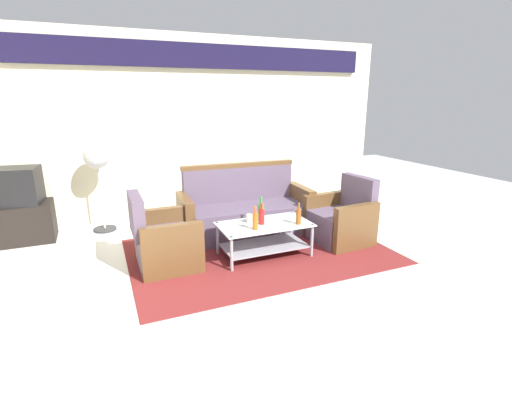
{
  "coord_description": "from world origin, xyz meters",
  "views": [
    {
      "loc": [
        -1.59,
        -3.0,
        1.87
      ],
      "look_at": [
        0.06,
        0.9,
        0.65
      ],
      "focal_mm": 26.33,
      "sensor_mm": 36.0,
      "label": 1
    }
  ],
  "objects_px": {
    "bottle_orange": "(255,221)",
    "coffee_table": "(264,235)",
    "armchair_left": "(164,242)",
    "tv_stand": "(21,223)",
    "bottle_brown": "(299,216)",
    "bottle_red": "(262,216)",
    "couch": "(245,212)",
    "cup": "(249,218)",
    "armchair_right": "(341,220)",
    "pedestal_fan": "(97,161)",
    "bottle_green": "(261,212)",
    "television": "(14,186)"
  },
  "relations": [
    {
      "from": "couch",
      "to": "bottle_orange",
      "type": "height_order",
      "value": "couch"
    },
    {
      "from": "coffee_table",
      "to": "bottle_green",
      "type": "relative_size",
      "value": 3.63
    },
    {
      "from": "bottle_brown",
      "to": "coffee_table",
      "type": "bearing_deg",
      "value": 155.28
    },
    {
      "from": "armchair_right",
      "to": "coffee_table",
      "type": "height_order",
      "value": "armchair_right"
    },
    {
      "from": "coffee_table",
      "to": "tv_stand",
      "type": "bearing_deg",
      "value": 148.76
    },
    {
      "from": "coffee_table",
      "to": "pedestal_fan",
      "type": "distance_m",
      "value": 2.58
    },
    {
      "from": "pedestal_fan",
      "to": "armchair_right",
      "type": "bearing_deg",
      "value": -30.23
    },
    {
      "from": "couch",
      "to": "television",
      "type": "distance_m",
      "value": 3.01
    },
    {
      "from": "armchair_left",
      "to": "tv_stand",
      "type": "bearing_deg",
      "value": -133.08
    },
    {
      "from": "bottle_green",
      "to": "tv_stand",
      "type": "relative_size",
      "value": 0.38
    },
    {
      "from": "armchair_left",
      "to": "bottle_red",
      "type": "height_order",
      "value": "armchair_left"
    },
    {
      "from": "tv_stand",
      "to": "television",
      "type": "xyz_separation_m",
      "value": [
        0.0,
        0.0,
        0.5
      ]
    },
    {
      "from": "bottle_orange",
      "to": "pedestal_fan",
      "type": "bearing_deg",
      "value": 130.19
    },
    {
      "from": "armchair_left",
      "to": "pedestal_fan",
      "type": "xyz_separation_m",
      "value": [
        -0.6,
        1.55,
        0.73
      ]
    },
    {
      "from": "bottle_orange",
      "to": "television",
      "type": "height_order",
      "value": "television"
    },
    {
      "from": "armchair_right",
      "to": "pedestal_fan",
      "type": "xyz_separation_m",
      "value": [
        -2.9,
        1.69,
        0.73
      ]
    },
    {
      "from": "television",
      "to": "pedestal_fan",
      "type": "relative_size",
      "value": 0.51
    },
    {
      "from": "bottle_brown",
      "to": "couch",
      "type": "bearing_deg",
      "value": 107.41
    },
    {
      "from": "coffee_table",
      "to": "cup",
      "type": "relative_size",
      "value": 11.0
    },
    {
      "from": "bottle_red",
      "to": "pedestal_fan",
      "type": "relative_size",
      "value": 0.2
    },
    {
      "from": "cup",
      "to": "coffee_table",
      "type": "bearing_deg",
      "value": -37.87
    },
    {
      "from": "couch",
      "to": "bottle_red",
      "type": "relative_size",
      "value": 7.13
    },
    {
      "from": "couch",
      "to": "tv_stand",
      "type": "height_order",
      "value": "couch"
    },
    {
      "from": "television",
      "to": "armchair_right",
      "type": "bearing_deg",
      "value": 164.46
    },
    {
      "from": "bottle_brown",
      "to": "bottle_red",
      "type": "relative_size",
      "value": 1.02
    },
    {
      "from": "couch",
      "to": "armchair_left",
      "type": "relative_size",
      "value": 2.15
    },
    {
      "from": "bottle_green",
      "to": "bottle_red",
      "type": "bearing_deg",
      "value": -111.32
    },
    {
      "from": "bottle_red",
      "to": "coffee_table",
      "type": "bearing_deg",
      "value": -2.72
    },
    {
      "from": "couch",
      "to": "bottle_red",
      "type": "height_order",
      "value": "couch"
    },
    {
      "from": "armchair_left",
      "to": "armchair_right",
      "type": "height_order",
      "value": "same"
    },
    {
      "from": "bottle_orange",
      "to": "armchair_left",
      "type": "bearing_deg",
      "value": 161.58
    },
    {
      "from": "television",
      "to": "coffee_table",
      "type": "bearing_deg",
      "value": 155.92
    },
    {
      "from": "pedestal_fan",
      "to": "bottle_red",
      "type": "bearing_deg",
      "value": -45.16
    },
    {
      "from": "bottle_brown",
      "to": "pedestal_fan",
      "type": "relative_size",
      "value": 0.2
    },
    {
      "from": "armchair_right",
      "to": "tv_stand",
      "type": "bearing_deg",
      "value": 63.05
    },
    {
      "from": "coffee_table",
      "to": "bottle_brown",
      "type": "xyz_separation_m",
      "value": [
        0.37,
        -0.17,
        0.24
      ]
    },
    {
      "from": "pedestal_fan",
      "to": "coffee_table",
      "type": "bearing_deg",
      "value": -44.6
    },
    {
      "from": "coffee_table",
      "to": "bottle_brown",
      "type": "bearing_deg",
      "value": -24.72
    },
    {
      "from": "armchair_left",
      "to": "armchair_right",
      "type": "relative_size",
      "value": 1.0
    },
    {
      "from": "bottle_brown",
      "to": "armchair_left",
      "type": "bearing_deg",
      "value": 166.82
    },
    {
      "from": "couch",
      "to": "television",
      "type": "bearing_deg",
      "value": -15.37
    },
    {
      "from": "armchair_right",
      "to": "pedestal_fan",
      "type": "distance_m",
      "value": 3.44
    },
    {
      "from": "couch",
      "to": "television",
      "type": "xyz_separation_m",
      "value": [
        -2.84,
        0.89,
        0.44
      ]
    },
    {
      "from": "bottle_green",
      "to": "tv_stand",
      "type": "xyz_separation_m",
      "value": [
        -2.79,
        1.57,
        -0.26
      ]
    },
    {
      "from": "bottle_orange",
      "to": "coffee_table",
      "type": "bearing_deg",
      "value": 38.1
    },
    {
      "from": "bottle_orange",
      "to": "tv_stand",
      "type": "relative_size",
      "value": 0.34
    },
    {
      "from": "bottle_brown",
      "to": "bottle_orange",
      "type": "bearing_deg",
      "value": 176.8
    },
    {
      "from": "armchair_left",
      "to": "bottle_red",
      "type": "xyz_separation_m",
      "value": [
        1.12,
        -0.19,
        0.22
      ]
    },
    {
      "from": "tv_stand",
      "to": "television",
      "type": "bearing_deg",
      "value": 82.8
    },
    {
      "from": "tv_stand",
      "to": "couch",
      "type": "bearing_deg",
      "value": -17.36
    }
  ]
}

